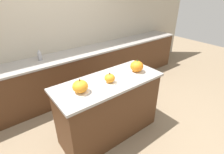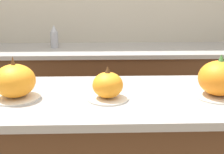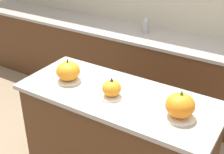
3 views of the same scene
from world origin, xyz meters
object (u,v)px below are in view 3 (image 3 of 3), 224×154
Objects in this scene: pumpkin_cake_right at (180,106)px; pumpkin_cake_left at (68,72)px; bottle_tall at (146,25)px; pumpkin_cake_center at (112,89)px.

pumpkin_cake_left is at bearing 179.67° from pumpkin_cake_right.
bottle_tall is at bearing 123.97° from pumpkin_cake_right.
pumpkin_cake_right reaches higher than pumpkin_cake_left.
pumpkin_cake_right is (0.94, -0.01, 0.01)m from pumpkin_cake_left.
pumpkin_cake_right is 1.75m from bottle_tall.
bottle_tall reaches higher than pumpkin_cake_center.
pumpkin_cake_left is 0.96× the size of pumpkin_cake_right.
pumpkin_cake_center is 0.95× the size of bottle_tall.
pumpkin_cake_left is at bearing 176.83° from pumpkin_cake_center.
bottle_tall is (-0.03, 1.44, -0.02)m from pumpkin_cake_left.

